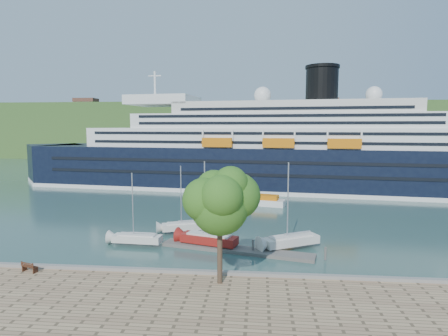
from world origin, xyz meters
The scene contains 12 objects.
ground centered at (0.00, 0.00, 0.00)m, with size 400.00×400.00×0.00m, color #2B4D4A.
far_hillside centered at (0.00, 145.00, 12.00)m, with size 400.00×50.00×24.00m, color #2F5421.
quay_coping centered at (0.00, -0.20, 1.15)m, with size 220.00×0.50×0.30m, color slate.
cruise_ship centered at (7.40, 51.45, 13.24)m, with size 117.93×17.17×26.48m, color black, non-canonical shape.
park_bench centered at (-13.17, -1.20, 1.50)m, with size 1.56×0.64×1.00m, color #492715, non-canonical shape.
promenade_tree centered at (3.75, -1.93, 6.20)m, with size 6.28×6.28×10.40m, color #2D6119, non-canonical shape.
floating_pontoon centered at (4.41, 8.83, 0.19)m, with size 17.18×2.10×0.38m, color #69635D, non-canonical shape.
sailboat_white_near centered at (-7.14, 9.81, 4.05)m, with size 6.28×1.74×8.11m, color silver, non-canonical shape.
sailboat_red centered at (1.23, 9.98, 4.71)m, with size 7.29×2.03×9.42m, color maroon, non-canonical shape.
sailboat_white_far centered at (10.51, 10.32, 4.69)m, with size 7.26×2.02×9.38m, color silver, non-canonical shape.
tender_launch centered at (7.94, 33.57, 0.95)m, with size 6.88×2.36×1.90m, color orange, non-canonical shape.
sailboat_extra centered at (-2.69, 15.55, 4.19)m, with size 6.48×1.80×8.37m, color silver, non-canonical shape.
Camera 1 is at (6.89, -31.19, 13.72)m, focal length 30.00 mm.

